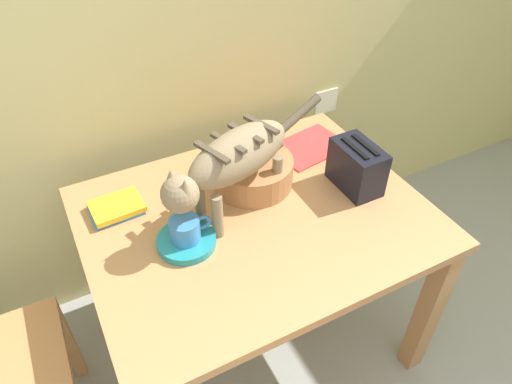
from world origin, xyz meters
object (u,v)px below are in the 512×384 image
at_px(cat, 233,160).
at_px(coffee_mug, 186,229).
at_px(toaster, 357,167).
at_px(magazine, 309,147).
at_px(book_stack, 116,208).
at_px(wicker_basket, 252,171).
at_px(saucer_bowl, 187,241).
at_px(dining_table, 256,233).

height_order(cat, coffee_mug, cat).
height_order(coffee_mug, toaster, toaster).
bearing_deg(magazine, toaster, -96.59).
bearing_deg(cat, coffee_mug, 90.26).
height_order(book_stack, toaster, toaster).
height_order(magazine, toaster, toaster).
bearing_deg(toaster, coffee_mug, 179.37).
bearing_deg(wicker_basket, coffee_mug, -151.15).
relative_size(cat, toaster, 3.32).
relative_size(cat, book_stack, 3.71).
bearing_deg(coffee_mug, cat, 18.88).
bearing_deg(magazine, saucer_bowl, -165.94).
relative_size(dining_table, book_stack, 6.39).
bearing_deg(toaster, dining_table, 175.90).
xyz_separation_m(coffee_mug, book_stack, (-0.16, 0.25, -0.05)).
bearing_deg(coffee_mug, book_stack, 122.15).
xyz_separation_m(dining_table, wicker_basket, (0.07, 0.16, 0.15)).
height_order(dining_table, wicker_basket, wicker_basket).
relative_size(saucer_bowl, coffee_mug, 1.39).
height_order(cat, magazine, cat).
relative_size(wicker_basket, toaster, 1.47).
distance_m(saucer_bowl, magazine, 0.69).
height_order(magazine, book_stack, book_stack).
xyz_separation_m(dining_table, book_stack, (-0.41, 0.23, 0.11)).
relative_size(cat, saucer_bowl, 3.54).
xyz_separation_m(dining_table, cat, (-0.06, 0.05, 0.31)).
distance_m(cat, saucer_bowl, 0.30).
relative_size(cat, coffee_mug, 4.93).
bearing_deg(magazine, book_stack, 172.08).
bearing_deg(book_stack, wicker_basket, -9.09).
bearing_deg(cat, wicker_basket, -66.94).
bearing_deg(magazine, coffee_mug, -165.84).
distance_m(saucer_bowl, wicker_basket, 0.37).
relative_size(saucer_bowl, wicker_basket, 0.64).
bearing_deg(toaster, cat, 170.38).
distance_m(coffee_mug, wicker_basket, 0.37).
height_order(coffee_mug, magazine, coffee_mug).
bearing_deg(cat, book_stack, 43.97).
distance_m(dining_table, wicker_basket, 0.22).
xyz_separation_m(coffee_mug, toaster, (0.64, -0.01, 0.02)).
distance_m(dining_table, magazine, 0.46).
bearing_deg(magazine, dining_table, -155.28).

